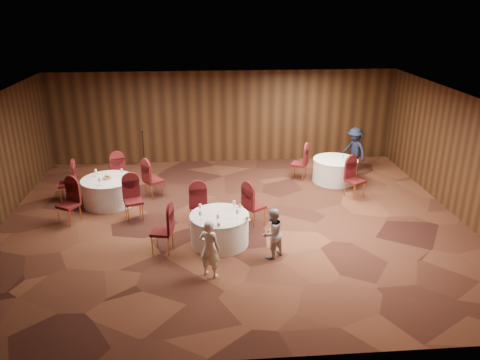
{
  "coord_description": "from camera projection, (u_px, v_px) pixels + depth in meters",
  "views": [
    {
      "loc": [
        -0.69,
        -10.98,
        5.46
      ],
      "look_at": [
        0.2,
        0.2,
        1.1
      ],
      "focal_mm": 35.0,
      "sensor_mm": 36.0,
      "label": 1
    }
  ],
  "objects": [
    {
      "name": "table_left",
      "position": [
        109.0,
        191.0,
        13.23
      ],
      "size": [
        1.48,
        1.48,
        0.74
      ],
      "color": "silver",
      "rests_on": "ground"
    },
    {
      "name": "tabletop_left",
      "position": [
        107.0,
        176.0,
        13.06
      ],
      "size": [
        0.81,
        0.79,
        0.22
      ],
      "color": "silver",
      "rests_on": "table_left"
    },
    {
      "name": "table_main",
      "position": [
        220.0,
        229.0,
        11.05
      ],
      "size": [
        1.4,
        1.4,
        0.74
      ],
      "color": "silver",
      "rests_on": "ground"
    },
    {
      "name": "mic_stand",
      "position": [
        145.0,
        164.0,
        15.22
      ],
      "size": [
        0.24,
        0.24,
        1.53
      ],
      "color": "black",
      "rests_on": "ground"
    },
    {
      "name": "tabletop_right",
      "position": [
        343.0,
        156.0,
        14.47
      ],
      "size": [
        0.08,
        0.08,
        0.22
      ],
      "color": "silver",
      "rests_on": "table_right"
    },
    {
      "name": "woman_b",
      "position": [
        272.0,
        233.0,
        10.38
      ],
      "size": [
        0.73,
        0.71,
        1.18
      ],
      "primitive_type": "imported",
      "rotation": [
        0.0,
        0.0,
        3.81
      ],
      "color": "#A7A7AB",
      "rests_on": "ground"
    },
    {
      "name": "room_shell",
      "position": [
        233.0,
        151.0,
        11.51
      ],
      "size": [
        12.0,
        12.0,
        12.0
      ],
      "color": "silver",
      "rests_on": "ground"
    },
    {
      "name": "chairs_right",
      "position": [
        326.0,
        172.0,
        14.34
      ],
      "size": [
        2.04,
        2.32,
        1.0
      ],
      "color": "#3A0B0D",
      "rests_on": "ground"
    },
    {
      "name": "woman_a",
      "position": [
        210.0,
        249.0,
        9.64
      ],
      "size": [
        0.56,
        0.5,
        1.29
      ],
      "primitive_type": "imported",
      "rotation": [
        0.0,
        0.0,
        2.64
      ],
      "color": "white",
      "rests_on": "ground"
    },
    {
      "name": "table_right",
      "position": [
        335.0,
        170.0,
        14.83
      ],
      "size": [
        1.39,
        1.39,
        0.74
      ],
      "color": "silver",
      "rests_on": "ground"
    },
    {
      "name": "man_c",
      "position": [
        354.0,
        149.0,
        15.64
      ],
      "size": [
        0.92,
        1.11,
        1.49
      ],
      "primitive_type": "imported",
      "rotation": [
        0.0,
        0.0,
        5.17
      ],
      "color": "black",
      "rests_on": "ground"
    },
    {
      "name": "chairs_left",
      "position": [
        109.0,
        188.0,
        13.14
      ],
      "size": [
        3.09,
        3.09,
        1.0
      ],
      "color": "#3A0B0D",
      "rests_on": "ground"
    },
    {
      "name": "tabletop_main",
      "position": [
        226.0,
        213.0,
        10.79
      ],
      "size": [
        1.18,
        1.12,
        0.22
      ],
      "color": "silver",
      "rests_on": "table_main"
    },
    {
      "name": "ground",
      "position": [
        233.0,
        222.0,
        12.23
      ],
      "size": [
        12.0,
        12.0,
        0.0
      ],
      "primitive_type": "plane",
      "color": "black",
      "rests_on": "ground"
    },
    {
      "name": "chairs_main",
      "position": [
        206.0,
        213.0,
        11.58
      ],
      "size": [
        2.93,
        2.08,
        1.0
      ],
      "color": "#3A0B0D",
      "rests_on": "ground"
    }
  ]
}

